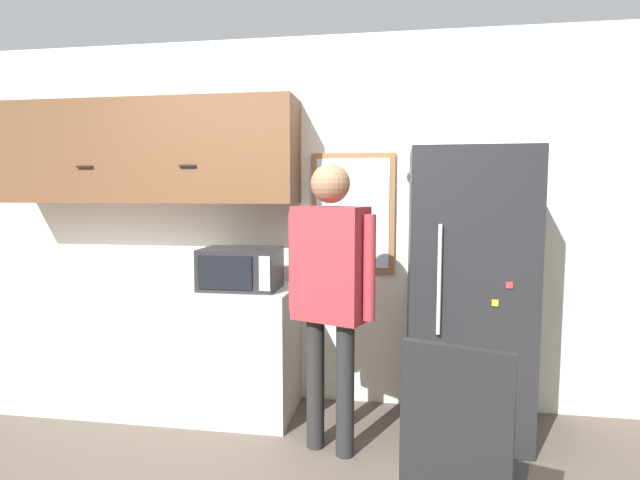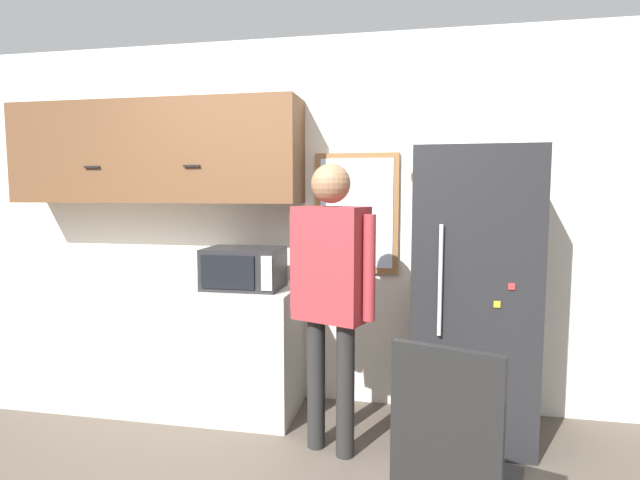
{
  "view_description": "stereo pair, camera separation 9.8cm",
  "coord_description": "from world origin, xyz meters",
  "views": [
    {
      "loc": [
        0.73,
        -1.78,
        1.58
      ],
      "look_at": [
        0.28,
        1.03,
        1.31
      ],
      "focal_mm": 28.0,
      "sensor_mm": 36.0,
      "label": 1
    },
    {
      "loc": [
        0.83,
        -1.76,
        1.58
      ],
      "look_at": [
        0.28,
        1.03,
        1.31
      ],
      "focal_mm": 28.0,
      "sensor_mm": 36.0,
      "label": 2
    }
  ],
  "objects": [
    {
      "name": "chair",
      "position": [
        0.97,
        0.09,
        0.55
      ],
      "size": [
        0.55,
        0.55,
        1.04
      ],
      "rotation": [
        0.0,
        0.0,
        2.81
      ],
      "color": "black",
      "rests_on": "ground_plane"
    },
    {
      "name": "counter",
      "position": [
        -1.1,
        1.56,
        0.46
      ],
      "size": [
        2.21,
        0.63,
        0.91
      ],
      "color": "#BCB7AD",
      "rests_on": "ground_plane"
    },
    {
      "name": "refrigerator",
      "position": [
        1.17,
        1.52,
        0.93
      ],
      "size": [
        0.74,
        0.72,
        1.85
      ],
      "color": "#232326",
      "rests_on": "ground_plane"
    },
    {
      "name": "microwave",
      "position": [
        -0.35,
        1.5,
        1.05
      ],
      "size": [
        0.53,
        0.38,
        0.28
      ],
      "color": "#232326",
      "rests_on": "counter"
    },
    {
      "name": "upper_cabinets",
      "position": [
        -1.1,
        1.68,
        1.87
      ],
      "size": [
        2.21,
        0.4,
        0.74
      ],
      "color": "brown"
    },
    {
      "name": "window",
      "position": [
        0.39,
        1.86,
        1.42
      ],
      "size": [
        0.61,
        0.05,
        0.87
      ],
      "color": "olive"
    },
    {
      "name": "back_wall",
      "position": [
        0.0,
        1.9,
        1.35
      ],
      "size": [
        6.0,
        0.06,
        2.7
      ],
      "color": "silver",
      "rests_on": "ground_plane"
    },
    {
      "name": "person",
      "position": [
        0.33,
        1.12,
        1.07
      ],
      "size": [
        0.54,
        0.36,
        1.74
      ],
      "rotation": [
        0.0,
        0.0,
        -0.37
      ],
      "color": "black",
      "rests_on": "ground_plane"
    }
  ]
}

